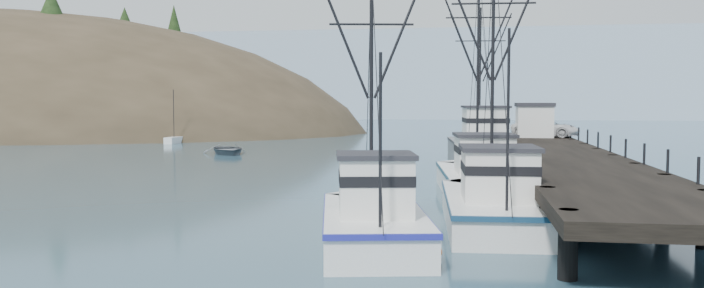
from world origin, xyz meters
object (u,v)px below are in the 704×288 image
object	(u,v)px
trawler_mid	(373,220)
motorboat	(227,154)
work_vessel	(481,149)
pickup_truck	(546,128)
pier	(564,160)
trawler_near	(494,205)
pier_shed	(534,120)
trawler_far	(479,178)

from	to	relation	value
trawler_mid	motorboat	bearing A→B (deg)	116.68
work_vessel	pickup_truck	size ratio (longest dim) A/B	2.79
work_vessel	motorboat	xyz separation A→B (m)	(-23.08, 6.86, -1.23)
motorboat	work_vessel	bearing A→B (deg)	-45.66
work_vessel	pickup_truck	world-z (taller)	work_vessel
pier	trawler_mid	bearing A→B (deg)	-118.32
trawler_near	pickup_truck	world-z (taller)	trawler_near
trawler_near	trawler_mid	size ratio (longest dim) A/B	1.16
trawler_near	trawler_mid	distance (m)	6.19
pier	motorboat	size ratio (longest dim) A/B	7.79
pier	trawler_mid	world-z (taller)	trawler_mid
motorboat	trawler_mid	bearing A→B (deg)	-92.43
pier_shed	pickup_truck	distance (m)	1.13
trawler_far	trawler_near	bearing A→B (deg)	-87.74
trawler_far	pier_shed	xyz separation A→B (m)	(4.76, 19.95, 2.60)
trawler_mid	motorboat	size ratio (longest dim) A/B	1.82
pier_shed	pickup_truck	size ratio (longest dim) A/B	0.59
trawler_far	pickup_truck	world-z (taller)	trawler_far
pickup_truck	trawler_near	bearing A→B (deg)	-171.05
trawler_mid	trawler_near	bearing A→B (deg)	45.41
trawler_near	pier_shed	distance (m)	30.09
trawler_near	trawler_far	size ratio (longest dim) A/B	0.94
trawler_near	pier_shed	xyz separation A→B (m)	(4.38, 29.65, 2.60)
work_vessel	trawler_mid	bearing A→B (deg)	-98.30
trawler_far	pickup_truck	distance (m)	20.83
trawler_mid	pier_shed	size ratio (longest dim) A/B	3.21
trawler_far	pickup_truck	bearing A→B (deg)	74.11
trawler_near	work_vessel	distance (m)	25.89
trawler_mid	work_vessel	size ratio (longest dim) A/B	0.68
trawler_near	motorboat	size ratio (longest dim) A/B	2.12
work_vessel	pickup_truck	distance (m)	6.62
trawler_near	work_vessel	world-z (taller)	work_vessel
pier	pickup_truck	bearing A→B (deg)	86.87
pier_shed	trawler_near	bearing A→B (deg)	-98.40
pickup_truck	motorboat	bearing A→B (deg)	102.85
trawler_near	work_vessel	bearing A→B (deg)	89.84
trawler_near	trawler_far	world-z (taller)	trawler_far
trawler_far	pier_shed	world-z (taller)	trawler_far
trawler_mid	work_vessel	distance (m)	30.61
trawler_far	pier_shed	distance (m)	20.67
pier	trawler_far	xyz separation A→B (m)	(-4.69, -1.95, -0.87)
trawler_near	pickup_truck	distance (m)	30.19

